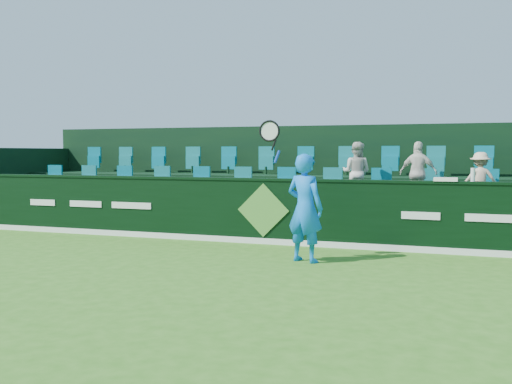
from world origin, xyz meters
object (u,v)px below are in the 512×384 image
at_px(spectator_left, 356,172).
at_px(spectator_middle, 418,173).
at_px(tennis_player, 305,207).
at_px(spectator_right, 480,179).
at_px(drinks_bottle, 473,175).
at_px(towel, 446,179).

height_order(spectator_left, spectator_middle, spectator_middle).
distance_m(tennis_player, spectator_left, 2.86).
bearing_deg(spectator_middle, spectator_right, -170.41).
distance_m(tennis_player, spectator_middle, 3.30).
distance_m(spectator_middle, drinks_bottle, 1.52).
bearing_deg(spectator_left, tennis_player, 89.96).
bearing_deg(drinks_bottle, tennis_player, -148.79).
bearing_deg(spectator_left, spectator_middle, -171.24).
bearing_deg(tennis_player, spectator_left, 81.20).
xyz_separation_m(spectator_left, spectator_middle, (1.28, 0.00, 0.00)).
bearing_deg(spectator_middle, drinks_bottle, 142.07).
relative_size(spectator_left, towel, 3.07).
bearing_deg(spectator_left, spectator_right, -171.24).
relative_size(spectator_right, drinks_bottle, 4.38).
height_order(spectator_left, drinks_bottle, spectator_left).
distance_m(spectator_left, spectator_middle, 1.28).
bearing_deg(tennis_player, spectator_right, 43.70).
bearing_deg(drinks_bottle, spectator_middle, 132.48).
height_order(spectator_left, towel, spectator_left).
distance_m(towel, drinks_bottle, 0.48).
distance_m(tennis_player, spectator_right, 4.04).
relative_size(tennis_player, towel, 5.87).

